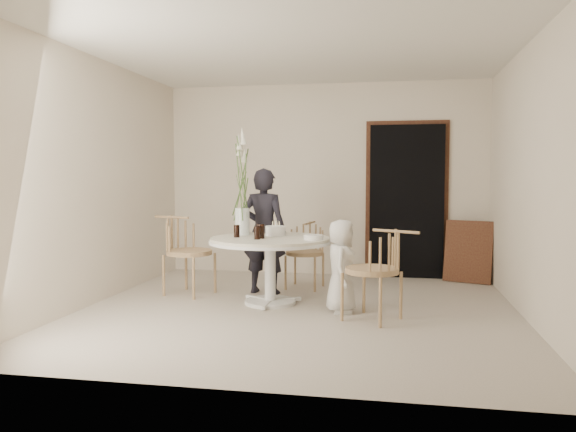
% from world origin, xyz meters
% --- Properties ---
extents(ground, '(4.50, 4.50, 0.00)m').
position_xyz_m(ground, '(0.00, 0.00, 0.00)').
color(ground, beige).
rests_on(ground, ground).
extents(room_shell, '(4.50, 4.50, 4.50)m').
position_xyz_m(room_shell, '(0.00, 0.00, 1.62)').
color(room_shell, white).
rests_on(room_shell, ground).
extents(doorway, '(1.00, 0.10, 2.10)m').
position_xyz_m(doorway, '(1.15, 2.19, 1.05)').
color(doorway, black).
rests_on(doorway, ground).
extents(door_trim, '(1.12, 0.03, 2.22)m').
position_xyz_m(door_trim, '(1.15, 2.23, 1.11)').
color(door_trim, brown).
rests_on(door_trim, ground).
extents(table, '(1.33, 1.33, 0.73)m').
position_xyz_m(table, '(-0.35, 0.25, 0.62)').
color(table, silver).
rests_on(table, ground).
extents(picture_frame, '(0.64, 0.38, 0.81)m').
position_xyz_m(picture_frame, '(1.95, 1.95, 0.41)').
color(picture_frame, brown).
rests_on(picture_frame, ground).
extents(chair_far, '(0.50, 0.53, 0.82)m').
position_xyz_m(chair_far, '(-0.09, 1.29, 0.53)').
color(chair_far, '#A6835A').
rests_on(chair_far, ground).
extents(chair_right, '(0.67, 0.65, 0.90)m').
position_xyz_m(chair_right, '(0.88, -0.32, 0.58)').
color(chair_right, '#A6835A').
rests_on(chair_right, ground).
extents(chair_left, '(0.64, 0.61, 0.93)m').
position_xyz_m(chair_left, '(-1.52, 0.59, 0.60)').
color(chair_left, '#A6835A').
rests_on(chair_left, ground).
extents(girl, '(0.59, 0.43, 1.49)m').
position_xyz_m(girl, '(-0.54, 0.78, 0.75)').
color(girl, black).
rests_on(girl, ground).
extents(boy, '(0.32, 0.48, 0.96)m').
position_xyz_m(boy, '(0.45, -0.00, 0.48)').
color(boy, silver).
rests_on(boy, ground).
extents(birthday_cake, '(0.23, 0.23, 0.16)m').
position_xyz_m(birthday_cake, '(-0.33, 0.46, 0.78)').
color(birthday_cake, white).
rests_on(birthday_cake, table).
extents(cola_tumbler_a, '(0.08, 0.08, 0.15)m').
position_xyz_m(cola_tumbler_a, '(-0.46, 0.19, 0.81)').
color(cola_tumbler_a, black).
rests_on(cola_tumbler_a, table).
extents(cola_tumbler_b, '(0.08, 0.08, 0.14)m').
position_xyz_m(cola_tumbler_b, '(-0.45, 0.05, 0.80)').
color(cola_tumbler_b, black).
rests_on(cola_tumbler_b, table).
extents(cola_tumbler_c, '(0.08, 0.08, 0.14)m').
position_xyz_m(cola_tumbler_c, '(-0.71, 0.21, 0.80)').
color(cola_tumbler_c, black).
rests_on(cola_tumbler_c, table).
extents(cola_tumbler_d, '(0.08, 0.08, 0.16)m').
position_xyz_m(cola_tumbler_d, '(-0.43, 0.16, 0.81)').
color(cola_tumbler_d, black).
rests_on(cola_tumbler_d, table).
extents(plate_stack, '(0.25, 0.25, 0.05)m').
position_xyz_m(plate_stack, '(0.14, 0.13, 0.76)').
color(plate_stack, white).
rests_on(plate_stack, table).
extents(flower_vase, '(0.16, 0.16, 1.22)m').
position_xyz_m(flower_vase, '(-0.72, 0.47, 1.20)').
color(flower_vase, silver).
rests_on(flower_vase, table).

